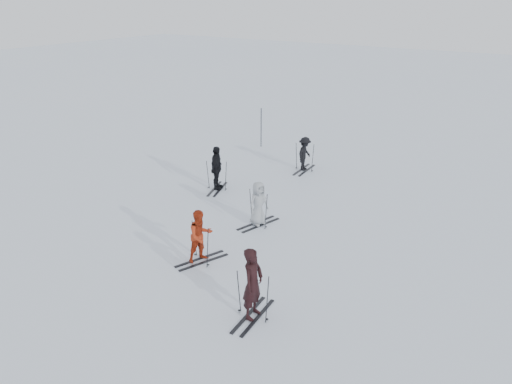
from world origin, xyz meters
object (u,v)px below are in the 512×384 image
skier_uphill_left (217,169)px  skier_uphill_far (305,154)px  skier_grey (258,204)px  piste_marker (261,128)px  skier_near_dark (253,284)px  skier_red (201,237)px

skier_uphill_left → skier_uphill_far: skier_uphill_left is taller
skier_grey → skier_uphill_left: skier_uphill_left is taller
skier_uphill_far → piste_marker: (-3.69, 2.06, 0.26)m
skier_uphill_left → skier_uphill_far: 4.50m
piste_marker → skier_near_dark: bearing=-57.9°
skier_uphill_left → piste_marker: bearing=-2.8°
skier_uphill_far → piste_marker: piste_marker is taller
skier_grey → skier_near_dark: bearing=-133.3°
skier_uphill_left → skier_uphill_far: bearing=-43.9°
skier_red → skier_grey: (0.05, 3.10, -0.04)m
skier_near_dark → skier_red: size_ratio=1.15×
skier_uphill_far → piste_marker: size_ratio=0.75×
skier_grey → skier_uphill_far: skier_grey is taller
skier_red → skier_uphill_left: skier_uphill_left is taller
skier_near_dark → skier_uphill_left: skier_near_dark is taller
skier_near_dark → skier_uphill_far: skier_near_dark is taller
skier_near_dark → skier_uphill_left: size_ratio=1.05×
skier_grey → skier_uphill_far: (-1.38, 5.95, -0.02)m
skier_red → skier_uphill_far: (-1.33, 9.05, -0.06)m
skier_near_dark → piste_marker: 14.85m
skier_uphill_far → skier_grey: bearing=-171.7°
skier_grey → skier_uphill_far: 6.11m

